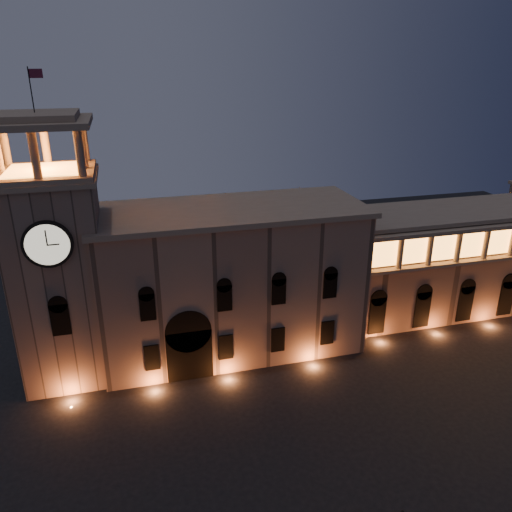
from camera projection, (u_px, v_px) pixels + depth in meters
name	position (u px, v px, depth m)	size (l,w,h in m)	color
ground	(310.00, 472.00, 42.79)	(160.00, 160.00, 0.00)	black
government_building	(230.00, 280.00, 58.76)	(30.80, 12.80, 17.60)	#836755
clock_tower	(59.00, 270.00, 52.09)	(9.80, 9.80, 32.40)	#836755
colonnade_wing	(467.00, 257.00, 69.29)	(40.60, 11.50, 14.50)	#7E6250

